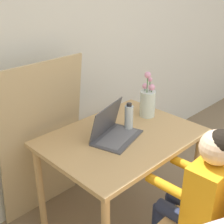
# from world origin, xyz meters

# --- Properties ---
(wall_back) EXTENTS (6.40, 0.05, 2.50)m
(wall_back) POSITION_xyz_m (0.00, 2.23, 1.25)
(wall_back) COLOR silver
(wall_back) RESTS_ON ground_plane
(dining_table) EXTENTS (1.05, 0.77, 0.75)m
(dining_table) POSITION_xyz_m (-0.16, 1.58, 0.65)
(dining_table) COLOR tan
(dining_table) RESTS_ON ground_plane
(person_seated) EXTENTS (0.32, 0.43, 1.06)m
(person_seated) POSITION_xyz_m (-0.17, 0.95, 0.67)
(person_seated) COLOR orange
(person_seated) RESTS_ON ground_plane
(laptop) EXTENTS (0.40, 0.32, 0.23)m
(laptop) POSITION_xyz_m (-0.22, 1.61, 0.80)
(laptop) COLOR #4C4C51
(laptop) RESTS_ON dining_table
(flower_vase) EXTENTS (0.12, 0.12, 0.36)m
(flower_vase) POSITION_xyz_m (0.21, 1.66, 0.87)
(flower_vase) COLOR silver
(flower_vase) RESTS_ON dining_table
(water_bottle) EXTENTS (0.06, 0.06, 0.20)m
(water_bottle) POSITION_xyz_m (-0.06, 1.61, 0.84)
(water_bottle) COLOR silver
(water_bottle) RESTS_ON dining_table
(cardboard_panel) EXTENTS (0.66, 0.19, 1.25)m
(cardboard_panel) POSITION_xyz_m (-0.48, 2.08, 0.62)
(cardboard_panel) COLOR tan
(cardboard_panel) RESTS_ON ground_plane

